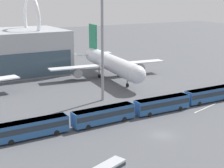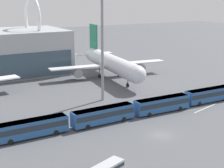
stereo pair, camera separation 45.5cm
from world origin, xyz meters
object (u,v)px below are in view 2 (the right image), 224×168
at_px(airliner_at_gate_far, 110,62).
at_px(shuttle_bus_1, 103,114).
at_px(shuttle_bus_2, 162,104).
at_px(floodlight_mast, 102,14).
at_px(shuttle_bus_3, 209,94).
at_px(shuttle_bus_0, 31,127).

distance_m(airliner_at_gate_far, shuttle_bus_1, 40.71).
height_order(shuttle_bus_1, shuttle_bus_2, same).
height_order(shuttle_bus_1, floodlight_mast, floodlight_mast).
bearing_deg(shuttle_bus_3, shuttle_bus_1, -178.85).
xyz_separation_m(shuttle_bus_1, shuttle_bus_3, (29.18, 0.01, 0.00)).
height_order(airliner_at_gate_far, shuttle_bus_2, airliner_at_gate_far).
xyz_separation_m(shuttle_bus_0, shuttle_bus_2, (29.18, -0.57, 0.00)).
relative_size(shuttle_bus_1, floodlight_mast, 0.42).
xyz_separation_m(airliner_at_gate_far, shuttle_bus_0, (-35.84, -34.32, -2.81)).
distance_m(shuttle_bus_1, floodlight_mast, 24.94).
bearing_deg(shuttle_bus_0, shuttle_bus_3, -0.82).
distance_m(shuttle_bus_0, shuttle_bus_2, 29.19).
relative_size(shuttle_bus_1, shuttle_bus_3, 1.00).
height_order(shuttle_bus_2, shuttle_bus_3, same).
bearing_deg(shuttle_bus_3, shuttle_bus_2, -177.70).
bearing_deg(shuttle_bus_1, shuttle_bus_0, 177.38).
distance_m(shuttle_bus_1, shuttle_bus_3, 29.18).
bearing_deg(shuttle_bus_1, floodlight_mast, 60.47).
relative_size(airliner_at_gate_far, shuttle_bus_2, 3.03).
xyz_separation_m(shuttle_bus_2, shuttle_bus_3, (14.59, 0.30, 0.00)).
xyz_separation_m(airliner_at_gate_far, shuttle_bus_1, (-21.25, -34.61, -2.81)).
height_order(airliner_at_gate_far, shuttle_bus_1, airliner_at_gate_far).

